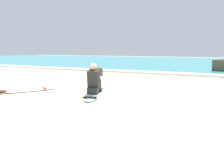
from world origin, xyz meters
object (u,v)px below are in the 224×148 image
at_px(surfer_seated, 94,82).
at_px(surfboard_spare_near, 25,90).
at_px(surfboard_main, 94,93).
at_px(shoreline_rock, 96,72).

height_order(surfer_seated, surfboard_spare_near, surfer_seated).
xyz_separation_m(surfer_seated, surfboard_spare_near, (-2.49, -0.46, -0.40)).
bearing_deg(surfer_seated, surfboard_spare_near, -169.57).
height_order(surfboard_main, shoreline_rock, shoreline_rock).
bearing_deg(surfboard_main, surfer_seated, -62.15).
xyz_separation_m(surfboard_spare_near, shoreline_rock, (-0.31, 5.35, 0.17)).
bearing_deg(surfboard_spare_near, surfboard_main, 13.42).
bearing_deg(surfboard_main, surfboard_spare_near, -166.58).
relative_size(surfer_seated, surfboard_spare_near, 0.43).
relative_size(surfboard_main, surfboard_spare_near, 1.10).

